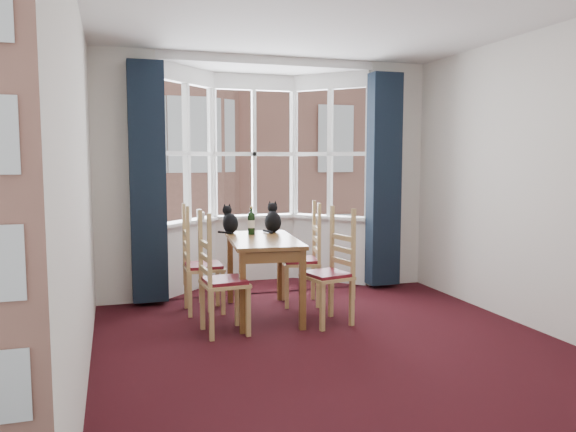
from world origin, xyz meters
name	(u,v)px	position (x,y,z in m)	size (l,w,h in m)	color
floor	(342,353)	(0.00, 0.00, 0.00)	(4.50, 4.50, 0.00)	black
ceiling	(345,7)	(0.00, 0.00, 2.80)	(4.50, 4.50, 0.00)	white
wall_left	(81,189)	(-2.00, 0.00, 1.40)	(4.50, 4.50, 0.00)	silver
wall_right	(545,182)	(2.00, 0.00, 1.40)	(4.50, 4.50, 0.00)	silver
wall_near	(550,208)	(0.00, -2.25, 1.40)	(4.00, 4.00, 0.00)	silver
wall_back_pier_left	(125,178)	(-1.65, 2.25, 1.40)	(0.70, 0.12, 2.80)	silver
wall_back_pier_right	(394,175)	(1.65, 2.25, 1.40)	(0.70, 0.12, 2.80)	silver
bay_window	(259,176)	(0.00, 2.75, 1.40)	(2.76, 0.94, 2.80)	white
curtain_left	(148,183)	(-1.42, 2.07, 1.35)	(0.38, 0.22, 2.60)	black
curtain_right	(384,180)	(1.42, 2.07, 1.35)	(0.38, 0.22, 2.60)	black
dining_table	(263,250)	(-0.33, 1.30, 0.68)	(0.79, 1.31, 0.80)	brown
chair_left_near	(215,284)	(-0.92, 0.82, 0.47)	(0.43, 0.45, 0.92)	tan
chair_left_far	(195,268)	(-0.99, 1.62, 0.47)	(0.41, 0.43, 0.92)	tan
chair_right_near	(335,275)	(0.27, 0.84, 0.47)	(0.48, 0.50, 0.92)	tan
chair_right_far	(309,262)	(0.27, 1.59, 0.47)	(0.47, 0.49, 0.92)	tan
cat_left	(230,222)	(-0.57, 1.81, 0.93)	(0.22, 0.27, 0.33)	black
cat_right	(273,220)	(-0.10, 1.75, 0.94)	(0.23, 0.29, 0.35)	black
wine_bottle	(251,222)	(-0.38, 1.62, 0.93)	(0.08, 0.08, 0.30)	black
candle_tall	(199,215)	(-0.79, 2.60, 0.94)	(0.06, 0.06, 0.13)	white
candle_short	(202,216)	(-0.75, 2.63, 0.92)	(0.06, 0.06, 0.09)	white
street	(144,278)	(0.00, 32.25, -6.00)	(80.00, 80.00, 0.00)	#333335
tenement_building	(170,159)	(0.00, 14.01, 1.60)	(18.40, 7.80, 15.20)	#A56855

